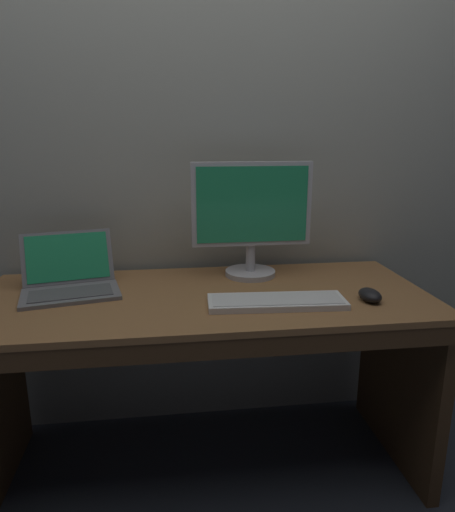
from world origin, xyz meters
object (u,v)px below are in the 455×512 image
at_px(laptop_space_gray, 70,281).
at_px(wired_keyboard, 277,302).
at_px(external_monitor, 252,217).
at_px(computer_mouse, 370,295).

bearing_deg(laptop_space_gray, wired_keyboard, -17.60).
xyz_separation_m(laptop_space_gray, wired_keyboard, (0.72, -0.23, -0.03)).
relative_size(laptop_space_gray, external_monitor, 0.82).
bearing_deg(laptop_space_gray, computer_mouse, -12.71).
bearing_deg(external_monitor, wired_keyboard, -84.94).
relative_size(wired_keyboard, computer_mouse, 4.51).
relative_size(external_monitor, computer_mouse, 4.52).
bearing_deg(external_monitor, computer_mouse, -43.39).
distance_m(laptop_space_gray, external_monitor, 0.73).
xyz_separation_m(laptop_space_gray, external_monitor, (0.69, 0.10, 0.20)).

